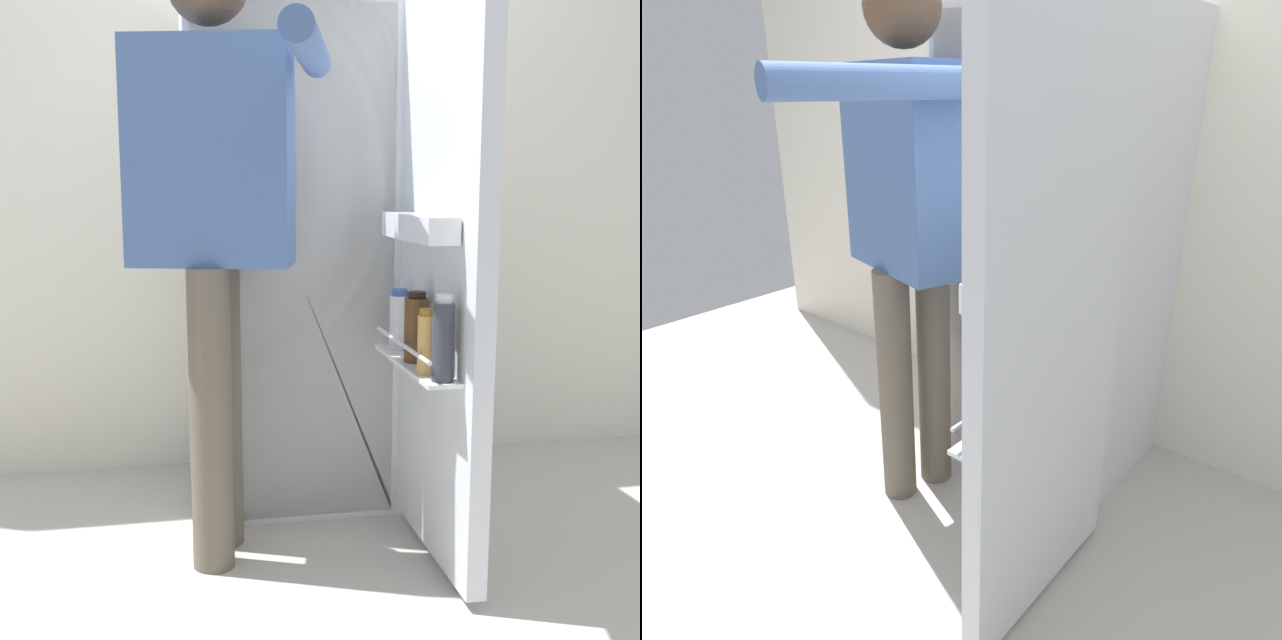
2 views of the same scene
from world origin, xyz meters
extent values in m
plane|color=#B7B2A8|center=(0.00, 0.00, 0.00)|extent=(5.27, 5.27, 0.00)
cube|color=silver|center=(0.00, 0.94, 1.29)|extent=(4.40, 0.10, 2.59)
cube|color=silver|center=(0.00, 0.57, 0.83)|extent=(0.67, 0.64, 1.66)
cube|color=white|center=(0.00, 0.25, 0.83)|extent=(0.63, 0.01, 1.62)
cube|color=white|center=(0.00, 0.30, 0.91)|extent=(0.59, 0.09, 0.01)
cube|color=silver|center=(0.36, -0.08, 0.84)|extent=(0.06, 0.65, 1.61)
cube|color=white|center=(0.29, -0.08, 0.59)|extent=(0.10, 0.53, 0.01)
cylinder|color=silver|center=(0.25, -0.08, 0.65)|extent=(0.01, 0.51, 0.01)
cube|color=white|center=(0.29, -0.08, 0.98)|extent=(0.09, 0.45, 0.07)
cylinder|color=brown|center=(0.29, -0.06, 0.69)|extent=(0.07, 0.07, 0.18)
cylinder|color=black|center=(0.29, -0.06, 0.79)|extent=(0.05, 0.05, 0.02)
cylinder|color=white|center=(0.29, 0.12, 0.68)|extent=(0.06, 0.06, 0.17)
cylinder|color=#335BB2|center=(0.29, 0.12, 0.77)|extent=(0.05, 0.05, 0.02)
cylinder|color=tan|center=(0.28, -0.21, 0.68)|extent=(0.06, 0.06, 0.16)
cylinder|color=#996623|center=(0.28, -0.21, 0.76)|extent=(0.05, 0.05, 0.02)
cylinder|color=#333842|center=(0.29, -0.30, 0.70)|extent=(0.06, 0.06, 0.20)
cylinder|color=silver|center=(0.29, -0.30, 0.81)|extent=(0.04, 0.04, 0.02)
cylinder|color=#665B4C|center=(-0.25, 0.15, 0.44)|extent=(0.12, 0.12, 0.87)
cylinder|color=#665B4C|center=(-0.29, -0.01, 0.44)|extent=(0.12, 0.12, 0.87)
cube|color=#4C6BA3|center=(-0.27, 0.07, 1.18)|extent=(0.49, 0.33, 0.62)
sphere|color=brown|center=(-0.27, 0.07, 1.63)|extent=(0.23, 0.23, 0.23)
cylinder|color=#4C6BA3|center=(-0.21, 0.29, 1.16)|extent=(0.08, 0.08, 0.58)
cylinder|color=#4C6BA3|center=(-0.05, -0.22, 1.43)|extent=(0.23, 0.58, 0.08)
camera|label=1|loc=(-0.40, -2.25, 1.10)|focal=45.83mm
camera|label=2|loc=(1.01, -1.22, 1.42)|focal=31.94mm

